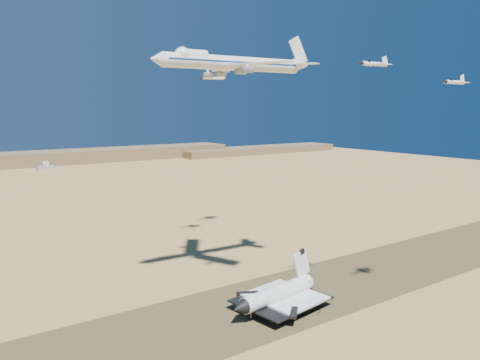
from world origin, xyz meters
TOP-DOWN VIEW (x-y plane):
  - ground at (0.00, 0.00)m, footprint 1200.00×1200.00m
  - runway at (0.00, 0.00)m, footprint 600.00×50.00m
  - ridgeline at (65.32, 527.31)m, footprint 960.00×90.00m
  - shuttle at (17.94, -6.31)m, footprint 43.10×30.43m
  - carrier_747 at (14.11, 20.39)m, footprint 71.46×55.29m
  - crew_a at (26.59, -12.66)m, footprint 0.57×0.70m
  - crew_b at (28.91, -14.62)m, footprint 0.54×0.88m
  - crew_c at (28.89, -18.15)m, footprint 1.04×1.14m
  - chase_jet_a at (46.21, -24.20)m, footprint 15.81×8.41m
  - chase_jet_b at (65.19, -43.69)m, footprint 14.57×7.79m
  - chase_jet_c at (39.29, 73.98)m, footprint 14.41×8.29m
  - chase_jet_d at (59.52, 84.02)m, footprint 16.08×8.66m

SIDE VIEW (x-z plane):
  - ground at x=0.00m, z-range 0.00..0.00m
  - runway at x=0.00m, z-range 0.00..0.06m
  - crew_a at x=26.59m, z-range 0.06..1.71m
  - crew_b at x=28.91m, z-range 0.06..1.81m
  - crew_c at x=28.89m, z-range 0.06..1.82m
  - shuttle at x=17.94m, z-range -4.90..16.28m
  - ridgeline at x=65.32m, z-range -1.37..16.63m
  - chase_jet_b at x=65.19m, z-range 83.12..86.75m
  - chase_jet_c at x=39.29m, z-range 89.68..93.33m
  - chase_jet_a at x=46.21m, z-range 89.65..93.59m
  - carrier_747 at x=14.11m, z-range 84.70..102.51m
  - chase_jet_d at x=59.52m, z-range 96.23..100.23m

